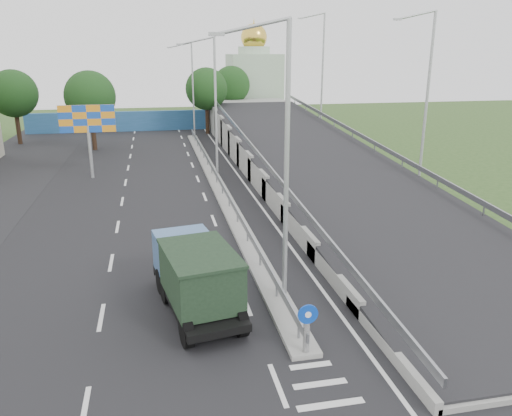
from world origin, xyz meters
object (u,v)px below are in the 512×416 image
object	(u,v)px
church	(254,82)
sign_bollard	(307,328)
dump_truck	(195,274)
lamp_post_mid	(213,101)
lamp_post_near	(282,152)
lamp_post_far	(191,85)
billboard	(88,123)

from	to	relation	value
church	sign_bollard	bearing A→B (deg)	-99.81
dump_truck	sign_bollard	bearing A→B (deg)	-60.83
sign_bollard	lamp_post_mid	size ratio (longest dim) A/B	0.17
church	lamp_post_near	bearing A→B (deg)	-100.38
lamp_post_far	church	world-z (taller)	church
lamp_post_near	lamp_post_far	distance (m)	40.00
lamp_post_mid	sign_bollard	bearing A→B (deg)	-90.26
sign_bollard	dump_truck	xyz separation A→B (m)	(-3.07, 3.81, 0.40)
lamp_post_far	dump_truck	size ratio (longest dim) A/B	1.64
lamp_post_near	dump_truck	world-z (taller)	lamp_post_near
lamp_post_far	billboard	distance (m)	20.24
sign_bollard	lamp_post_near	distance (m)	6.12
lamp_post_near	dump_truck	xyz separation A→B (m)	(-3.18, -0.02, -4.37)
church	billboard	distance (m)	37.23
lamp_post_near	billboard	bearing A→B (deg)	112.49
lamp_post_far	billboard	bearing A→B (deg)	-116.84
lamp_post_mid	lamp_post_far	bearing A→B (deg)	90.00
lamp_post_far	dump_truck	bearing A→B (deg)	-94.55
lamp_post_mid	church	size ratio (longest dim) A/B	0.73
sign_bollard	dump_truck	world-z (taller)	dump_truck
lamp_post_mid	lamp_post_far	distance (m)	20.00
sign_bollard	dump_truck	size ratio (longest dim) A/B	0.27
sign_bollard	lamp_post_far	bearing A→B (deg)	89.86
sign_bollard	lamp_post_far	world-z (taller)	lamp_post_far
lamp_post_far	billboard	size ratio (longest dim) A/B	1.83
lamp_post_mid	billboard	xyz separation A→B (m)	(-9.11, 2.00, -1.62)
dump_truck	lamp_post_mid	bearing A→B (deg)	71.23
lamp_post_near	dump_truck	size ratio (longest dim) A/B	1.64
church	billboard	bearing A→B (deg)	-120.70
sign_bollard	lamp_post_far	size ratio (longest dim) A/B	0.17
lamp_post_near	lamp_post_mid	world-z (taller)	same
sign_bollard	lamp_post_mid	xyz separation A→B (m)	(0.11, 23.83, 4.77)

